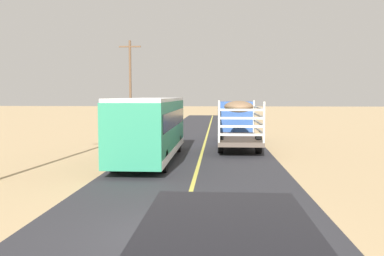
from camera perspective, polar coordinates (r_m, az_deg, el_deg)
ground_plane at (r=10.09m, az=-1.94°, el=-14.87°), size 240.00×240.00×0.00m
road_surface at (r=10.08m, az=-1.94°, el=-14.82°), size 8.00×120.00×0.02m
road_centre_line at (r=10.08m, az=-1.94°, el=-14.75°), size 0.16×117.60×0.00m
livestock_truck at (r=28.22m, az=6.19°, el=1.33°), size 2.53×9.70×3.02m
bus at (r=21.05m, az=-5.79°, el=0.14°), size 2.54×10.00×3.21m
power_pole_mid at (r=41.62m, az=-8.61°, el=6.35°), size 2.20×0.24×8.83m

